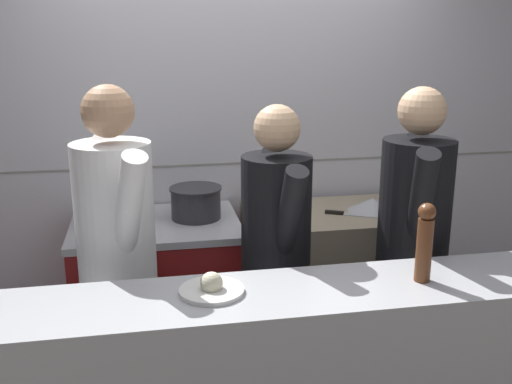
# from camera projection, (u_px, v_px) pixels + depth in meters

# --- Properties ---
(wall_back_tiled) EXTENTS (8.00, 0.06, 2.60)m
(wall_back_tiled) POSITION_uv_depth(u_px,v_px,m) (232.00, 139.00, 3.75)
(wall_back_tiled) COLOR silver
(wall_back_tiled) RESTS_ON ground_plane
(oven_range) EXTENTS (0.94, 0.71, 0.91)m
(oven_range) POSITION_uv_depth(u_px,v_px,m) (159.00, 296.00, 3.51)
(oven_range) COLOR maroon
(oven_range) RESTS_ON ground_plane
(prep_counter) EXTENTS (1.05, 0.65, 0.91)m
(prep_counter) POSITION_uv_depth(u_px,v_px,m) (333.00, 282.00, 3.70)
(prep_counter) COLOR gray
(prep_counter) RESTS_ON ground_plane
(stock_pot) EXTENTS (0.36, 0.36, 0.22)m
(stock_pot) POSITION_uv_depth(u_px,v_px,m) (117.00, 203.00, 3.35)
(stock_pot) COLOR beige
(stock_pot) RESTS_ON oven_range
(sauce_pot) EXTENTS (0.30, 0.30, 0.18)m
(sauce_pot) POSITION_uv_depth(u_px,v_px,m) (196.00, 202.00, 3.43)
(sauce_pot) COLOR #2D2D33
(sauce_pot) RESTS_ON oven_range
(mixing_bowl_steel) EXTENTS (0.29, 0.29, 0.08)m
(mixing_bowl_steel) POSITION_uv_depth(u_px,v_px,m) (372.00, 204.00, 3.59)
(mixing_bowl_steel) COLOR #B7BABF
(mixing_bowl_steel) RESTS_ON prep_counter
(chefs_knife) EXTENTS (0.37, 0.20, 0.02)m
(chefs_knife) POSITION_uv_depth(u_px,v_px,m) (353.00, 214.00, 3.51)
(chefs_knife) COLOR #B7BABF
(chefs_knife) RESTS_ON prep_counter
(plated_dish_main) EXTENTS (0.26, 0.26, 0.09)m
(plated_dish_main) POSITION_uv_depth(u_px,v_px,m) (212.00, 288.00, 2.34)
(plated_dish_main) COLOR white
(plated_dish_main) RESTS_ON pass_counter
(pepper_mill) EXTENTS (0.07, 0.07, 0.33)m
(pepper_mill) POSITION_uv_depth(u_px,v_px,m) (425.00, 241.00, 2.41)
(pepper_mill) COLOR brown
(pepper_mill) RESTS_ON pass_counter
(chef_head_cook) EXTENTS (0.45, 0.75, 1.75)m
(chef_head_cook) POSITION_uv_depth(u_px,v_px,m) (117.00, 254.00, 2.75)
(chef_head_cook) COLOR black
(chef_head_cook) RESTS_ON ground_plane
(chef_sous) EXTENTS (0.35, 0.72, 1.64)m
(chef_sous) POSITION_uv_depth(u_px,v_px,m) (276.00, 255.00, 2.89)
(chef_sous) COLOR black
(chef_sous) RESTS_ON ground_plane
(chef_line) EXTENTS (0.44, 0.74, 1.72)m
(chef_line) POSITION_uv_depth(u_px,v_px,m) (412.00, 242.00, 2.96)
(chef_line) COLOR black
(chef_line) RESTS_ON ground_plane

